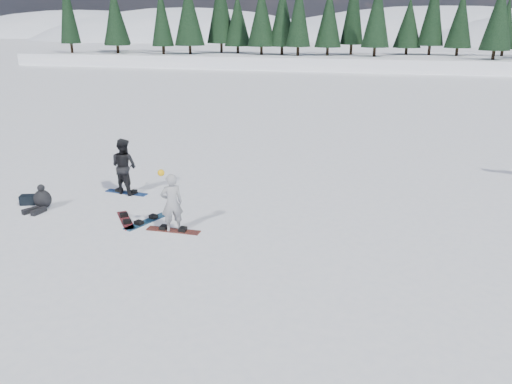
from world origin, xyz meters
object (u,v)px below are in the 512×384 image
snowboarder_man (124,166)px  snowboard_loose_b (126,220)px  gear_bag (28,200)px  snowboard_loose_a (146,222)px  snowboarder_woman (172,203)px  seated_rider (42,200)px

snowboarder_man → snowboard_loose_b: bearing=132.8°
gear_bag → snowboarder_man: bearing=36.0°
snowboard_loose_a → snowboard_loose_b: bearing=114.9°
gear_bag → snowboard_loose_a: 4.27m
snowboarder_woman → seated_rider: (-4.55, 0.58, -0.53)m
seated_rider → snowboard_loose_a: size_ratio=0.65×
snowboarder_man → snowboard_loose_a: snowboarder_man is taller
snowboarder_man → snowboard_loose_b: (1.20, -2.25, -0.91)m
seated_rider → snowboard_loose_a: 3.56m
snowboarder_woman → snowboard_loose_b: (-1.62, 0.35, -0.81)m
snowboarder_woman → seated_rider: size_ratio=1.81×
gear_bag → snowboard_loose_a: bearing=-5.7°
snowboarder_woman → gear_bag: size_ratio=3.93×
snowboarder_woman → snowboarder_man: 3.83m
snowboarder_woman → snowboarder_man: (-2.82, 2.59, 0.10)m
seated_rider → snowboard_loose_b: (2.93, -0.24, -0.28)m
gear_bag → snowboard_loose_b: (3.63, -0.49, -0.14)m
snowboarder_man → snowboard_loose_b: size_ratio=1.24×
snowboarder_man → snowboard_loose_a: size_ratio=1.24×
snowboarder_man → seated_rider: size_ratio=1.90×
snowboarder_man → seated_rider: snowboarder_man is taller
snowboard_loose_a → gear_bag: bearing=103.8°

